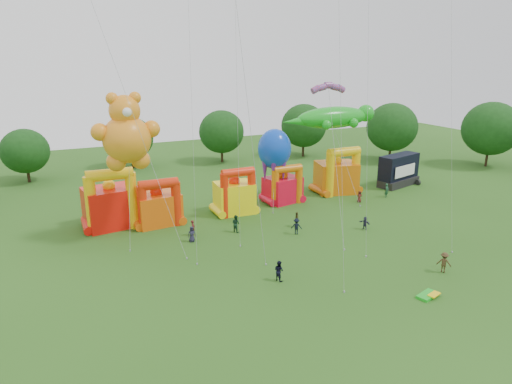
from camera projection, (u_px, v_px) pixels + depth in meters
name	position (u px, v px, depth m)	size (l,w,h in m)	color
ground	(378.00, 319.00, 34.27)	(160.00, 160.00, 0.00)	#244E16
tree_ring	(366.00, 242.00, 32.55)	(122.06, 124.15, 12.07)	#352314
bouncy_castle_0	(111.00, 204.00, 52.18)	(6.21, 5.26, 7.19)	red
bouncy_castle_1	(158.00, 206.00, 53.14)	(5.38, 4.49, 5.76)	#E1560C
bouncy_castle_2	(235.00, 195.00, 56.92)	(4.77, 3.89, 6.04)	yellow
bouncy_castle_3	(283.00, 187.00, 61.34)	(5.18, 4.50, 5.37)	red
bouncy_castle_4	(337.00, 175.00, 65.58)	(6.46, 5.66, 6.84)	#D4630B
stage_trailer	(399.00, 170.00, 69.35)	(7.73, 4.59, 4.78)	black
teddy_bear_kite	(127.00, 146.00, 45.93)	(6.83, 5.37, 15.73)	orange
gecko_kite	(338.00, 135.00, 60.96)	(14.16, 7.89, 12.69)	#17A71C
octopus_kite	(274.00, 162.00, 59.41)	(4.37, 6.15, 10.09)	blue
parafoil_kites	(155.00, 103.00, 42.35)	(28.82, 13.08, 32.18)	red
diamond_kites	(307.00, 79.00, 42.48)	(26.83, 19.11, 42.85)	#CD093D
folded_kite_bundle	(428.00, 295.00, 37.45)	(2.20, 1.54, 0.31)	green
spectator_0	(192.00, 234.00, 48.35)	(0.84, 0.55, 1.72)	#222137
spectator_1	(193.00, 228.00, 50.02)	(0.65, 0.43, 1.79)	#521718
spectator_2	(236.00, 224.00, 51.08)	(0.96, 0.75, 1.98)	#163721
spectator_3	(296.00, 226.00, 50.44)	(1.19, 0.68, 1.84)	black
spectator_4	(297.00, 219.00, 52.60)	(1.06, 0.44, 1.81)	#423D1A
spectator_5	(365.00, 223.00, 51.86)	(1.41, 0.45, 1.52)	#24253C
spectator_6	(359.00, 197.00, 61.57)	(0.77, 0.50, 1.57)	#501C17
spectator_7	(387.00, 190.00, 63.66)	(0.72, 0.47, 1.97)	#1C472D
spectator_8	(279.00, 271.00, 39.97)	(0.91, 0.71, 1.87)	black
spectator_9	(444.00, 262.00, 41.47)	(1.26, 0.73, 1.95)	#43311A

